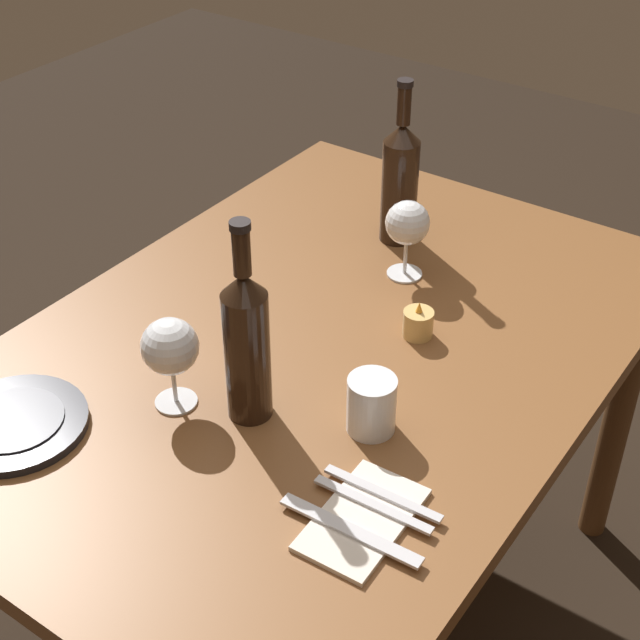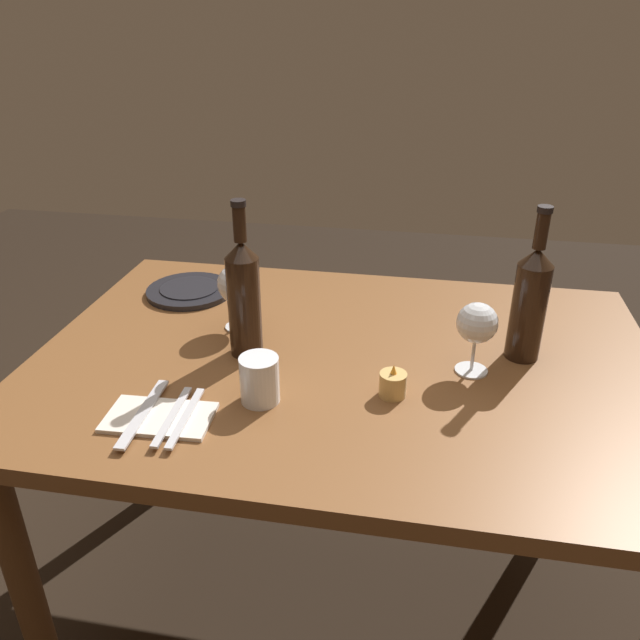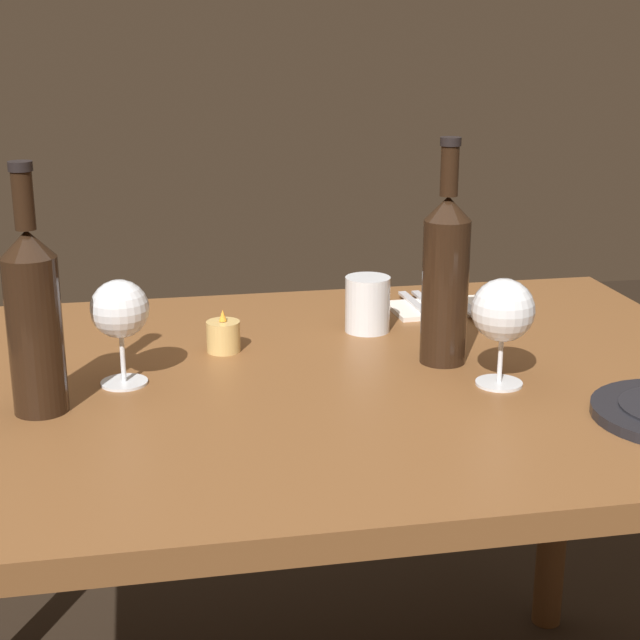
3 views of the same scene
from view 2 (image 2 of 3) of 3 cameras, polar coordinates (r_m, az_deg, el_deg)
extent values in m
plane|color=black|center=(1.81, 1.72, -23.95)|extent=(6.00, 6.00, 0.00)
cube|color=brown|center=(1.33, 2.14, -4.00)|extent=(1.30, 0.90, 0.04)
cylinder|color=brown|center=(1.89, 21.59, -9.11)|extent=(0.06, 0.06, 0.70)
cylinder|color=brown|center=(1.99, -13.28, -5.96)|extent=(0.06, 0.06, 0.70)
cylinder|color=brown|center=(1.49, -25.11, -21.48)|extent=(0.06, 0.06, 0.70)
cylinder|color=white|center=(1.31, 13.58, -4.46)|extent=(0.07, 0.07, 0.00)
cylinder|color=white|center=(1.29, 13.76, -3.01)|extent=(0.01, 0.01, 0.07)
sphere|color=white|center=(1.26, 14.10, -0.25)|extent=(0.08, 0.08, 0.08)
cylinder|color=#510A14|center=(1.26, 14.10, -0.29)|extent=(0.06, 0.06, 0.03)
cylinder|color=white|center=(1.45, -7.31, -0.60)|extent=(0.07, 0.07, 0.00)
cylinder|color=white|center=(1.43, -7.39, 0.70)|extent=(0.01, 0.01, 0.07)
sphere|color=white|center=(1.40, -7.56, 3.28)|extent=(0.09, 0.09, 0.09)
cylinder|color=#510A14|center=(1.40, -7.56, 3.29)|extent=(0.07, 0.07, 0.03)
cylinder|color=black|center=(1.34, 18.39, 0.67)|extent=(0.07, 0.07, 0.21)
cone|color=black|center=(1.30, 19.15, 5.44)|extent=(0.07, 0.07, 0.03)
cylinder|color=black|center=(1.28, 19.51, 7.67)|extent=(0.03, 0.03, 0.07)
cylinder|color=black|center=(1.27, 19.81, 9.46)|extent=(0.03, 0.03, 0.01)
cylinder|color=black|center=(1.30, -6.88, 1.19)|extent=(0.07, 0.07, 0.21)
cone|color=black|center=(1.25, -7.19, 6.36)|extent=(0.07, 0.07, 0.03)
cylinder|color=black|center=(1.23, -7.34, 8.66)|extent=(0.03, 0.03, 0.07)
cylinder|color=black|center=(1.22, -7.45, 10.51)|extent=(0.03, 0.03, 0.01)
cylinder|color=white|center=(1.17, -5.52, -5.41)|extent=(0.07, 0.07, 0.09)
cylinder|color=silver|center=(1.17, -5.50, -5.84)|extent=(0.06, 0.06, 0.06)
cylinder|color=#DBB266|center=(1.19, 6.64, -5.84)|extent=(0.05, 0.05, 0.05)
cylinder|color=white|center=(1.20, 6.62, -6.08)|extent=(0.04, 0.04, 0.03)
cone|color=#F99E2D|center=(1.18, 6.72, -4.45)|extent=(0.01, 0.01, 0.02)
cylinder|color=black|center=(1.64, -11.77, 2.62)|extent=(0.22, 0.22, 0.01)
cylinder|color=black|center=(1.64, -11.80, 2.89)|extent=(0.15, 0.15, 0.00)
cube|color=silver|center=(1.17, -14.41, -8.57)|extent=(0.19, 0.12, 0.01)
cube|color=silver|center=(1.16, -13.30, -8.48)|extent=(0.02, 0.18, 0.00)
cube|color=silver|center=(1.15, -12.14, -8.65)|extent=(0.02, 0.18, 0.00)
cube|color=silver|center=(1.18, -15.79, -8.11)|extent=(0.03, 0.21, 0.00)
camera|label=1|loc=(1.28, -69.31, 24.24)|focal=52.83mm
camera|label=3|loc=(2.43, 12.97, 22.08)|focal=54.42mm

